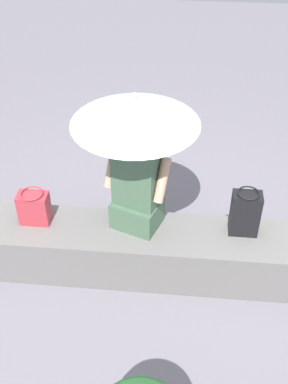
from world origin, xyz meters
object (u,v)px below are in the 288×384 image
(parasol, at_px, (135,110))
(handbag_black, at_px, (34,208))
(person_seated, at_px, (137,184))
(tote_bag_canvas, at_px, (245,213))

(parasol, distance_m, handbag_black, 1.14)
(person_seated, height_order, handbag_black, person_seated)
(person_seated, bearing_deg, handbag_black, -176.53)
(handbag_black, bearing_deg, tote_bag_canvas, 1.17)
(parasol, bearing_deg, person_seated, -77.75)
(handbag_black, bearing_deg, parasol, 7.16)
(person_seated, height_order, tote_bag_canvas, person_seated)
(parasol, relative_size, handbag_black, 3.89)
(person_seated, distance_m, handbag_black, 0.83)
(handbag_black, distance_m, tote_bag_canvas, 1.59)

